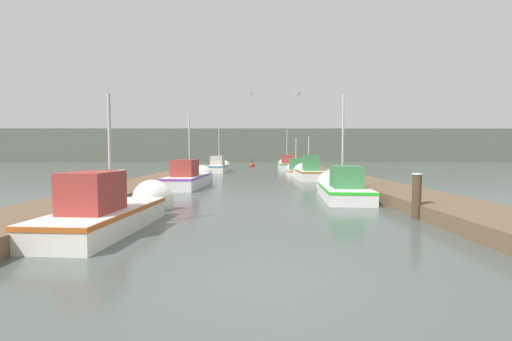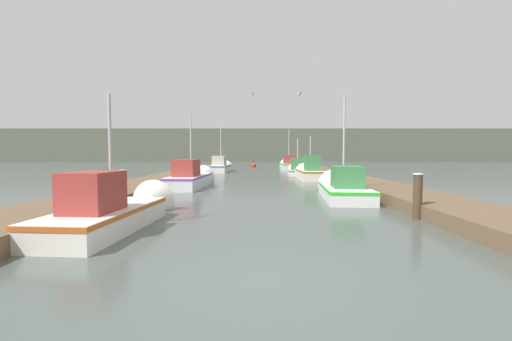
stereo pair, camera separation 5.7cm
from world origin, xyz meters
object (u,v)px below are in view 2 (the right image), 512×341
object	(u,v)px
mooring_piling_0	(122,189)
mooring_piling_2	(300,166)
channel_buoy	(253,165)
seagull_lead	(297,94)
fishing_boat_2	(191,178)
fishing_boat_3	(308,172)
fishing_boat_5	(220,166)
fishing_boat_4	(296,170)
seagull_1	(252,94)
mooring_piling_1	(416,196)
fishing_boat_1	(341,188)
fishing_boat_6	(287,165)
fishing_boat_0	(117,209)

from	to	relation	value
mooring_piling_0	mooring_piling_2	size ratio (longest dim) A/B	1.30
channel_buoy	seagull_lead	distance (m)	22.49
fishing_boat_2	fishing_boat_3	xyz separation A→B (m)	(7.15, 4.86, -0.00)
fishing_boat_2	fishing_boat_5	xyz separation A→B (m)	(0.19, 13.80, 0.01)
fishing_boat_4	channel_buoy	bearing A→B (deg)	106.94
mooring_piling_2	seagull_1	xyz separation A→B (m)	(-4.73, -11.99, 5.05)
mooring_piling_1	seagull_lead	distance (m)	12.60
fishing_boat_1	mooring_piling_0	world-z (taller)	fishing_boat_1
mooring_piling_2	seagull_1	bearing A→B (deg)	-111.51
fishing_boat_2	fishing_boat_6	bearing A→B (deg)	72.44
mooring_piling_1	seagull_lead	world-z (taller)	seagull_lead
fishing_boat_2	seagull_1	world-z (taller)	seagull_1
fishing_boat_1	fishing_boat_5	bearing A→B (deg)	115.94
fishing_boat_3	mooring_piling_1	bearing A→B (deg)	-87.35
seagull_1	fishing_boat_6	bearing A→B (deg)	-3.02
fishing_boat_2	mooring_piling_2	xyz separation A→B (m)	(8.01, 15.45, 0.03)
mooring_piling_1	seagull_1	xyz separation A→B (m)	(-4.68, 12.57, 4.91)
fishing_boat_1	mooring_piling_0	bearing A→B (deg)	-153.61
fishing_boat_3	seagull_1	distance (m)	6.54
channel_buoy	fishing_boat_3	bearing A→B (deg)	-78.45
fishing_boat_0	fishing_boat_5	distance (m)	23.72
seagull_lead	fishing_boat_6	bearing A→B (deg)	146.71
channel_buoy	seagull_1	bearing A→B (deg)	-89.80
fishing_boat_2	seagull_1	size ratio (longest dim) A/B	10.47
channel_buoy	seagull_lead	bearing A→B (deg)	-82.50
fishing_boat_4	mooring_piling_2	xyz separation A→B (m)	(1.14, 6.09, 0.08)
fishing_boat_3	fishing_boat_6	xyz separation A→B (m)	(-0.19, 13.14, 0.03)
mooring_piling_1	channel_buoy	world-z (taller)	mooring_piling_1
fishing_boat_2	mooring_piling_1	distance (m)	12.10
fishing_boat_4	channel_buoy	xyz separation A→B (m)	(-3.66, 14.75, -0.24)
fishing_boat_5	mooring_piling_2	world-z (taller)	fishing_boat_5
fishing_boat_6	mooring_piling_2	distance (m)	2.76
fishing_boat_0	seagull_lead	xyz separation A→B (m)	(6.11, 12.34, 4.96)
fishing_boat_2	mooring_piling_1	xyz separation A→B (m)	(7.97, -9.11, 0.18)
fishing_boat_2	mooring_piling_1	world-z (taller)	fishing_boat_2
mooring_piling_0	seagull_1	distance (m)	12.68
fishing_boat_4	fishing_boat_3	bearing A→B (deg)	-83.47
fishing_boat_1	mooring_piling_1	bearing A→B (deg)	-73.51
seagull_lead	mooring_piling_2	bearing A→B (deg)	141.49
mooring_piling_0	fishing_boat_3	bearing A→B (deg)	57.03
fishing_boat_5	seagull_lead	world-z (taller)	seagull_lead
fishing_boat_0	fishing_boat_3	size ratio (longest dim) A/B	1.08
fishing_boat_3	channel_buoy	distance (m)	19.66
fishing_boat_3	seagull_lead	bearing A→B (deg)	-114.55
fishing_boat_3	fishing_boat_5	xyz separation A→B (m)	(-6.95, 8.94, 0.02)
seagull_1	mooring_piling_1	bearing A→B (deg)	-148.42
fishing_boat_6	mooring_piling_1	bearing A→B (deg)	-87.09
fishing_boat_2	channel_buoy	world-z (taller)	fishing_boat_2
channel_buoy	seagull_lead	xyz separation A→B (m)	(2.86, -21.69, 5.20)
fishing_boat_4	fishing_boat_5	xyz separation A→B (m)	(-6.68, 4.43, 0.06)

